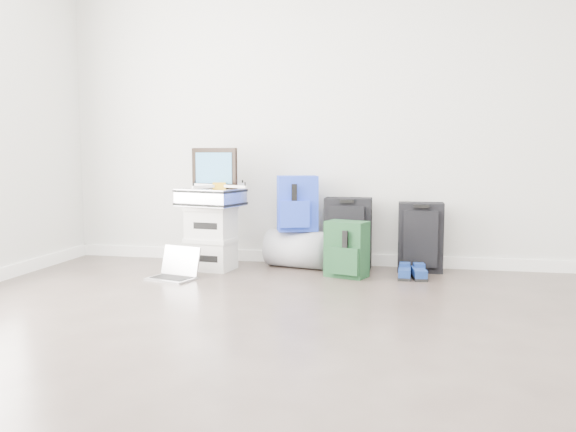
% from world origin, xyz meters
% --- Properties ---
extents(ground, '(5.00, 5.00, 0.00)m').
position_xyz_m(ground, '(0.00, 0.00, 0.00)').
color(ground, '#392F29').
rests_on(ground, ground).
extents(boxes_stack, '(0.41, 0.35, 0.53)m').
position_xyz_m(boxes_stack, '(-0.83, 2.04, 0.27)').
color(boxes_stack, silver).
rests_on(boxes_stack, ground).
extents(briefcase, '(0.56, 0.47, 0.14)m').
position_xyz_m(briefcase, '(-0.83, 2.04, 0.60)').
color(briefcase, '#B2B2B7').
rests_on(briefcase, boxes_stack).
extents(painting, '(0.43, 0.16, 0.33)m').
position_xyz_m(painting, '(-0.83, 2.14, 0.84)').
color(painting, black).
rests_on(painting, briefcase).
extents(drone, '(0.53, 0.53, 0.05)m').
position_xyz_m(drone, '(-0.75, 2.02, 0.70)').
color(drone, gold).
rests_on(drone, briefcase).
extents(duffel_bag, '(0.57, 0.43, 0.32)m').
position_xyz_m(duffel_bag, '(-0.14, 2.28, 0.16)').
color(duffel_bag, '#919299').
rests_on(duffel_bag, ground).
extents(blue_backpack, '(0.37, 0.32, 0.46)m').
position_xyz_m(blue_backpack, '(-0.14, 2.25, 0.54)').
color(blue_backpack, '#1C42B7').
rests_on(blue_backpack, duffel_bag).
extents(large_suitcase, '(0.39, 0.25, 0.59)m').
position_xyz_m(large_suitcase, '(0.28, 2.32, 0.30)').
color(large_suitcase, black).
rests_on(large_suitcase, ground).
extents(green_backpack, '(0.36, 0.31, 0.44)m').
position_xyz_m(green_backpack, '(0.30, 1.97, 0.21)').
color(green_backpack, '#14371A').
rests_on(green_backpack, ground).
extents(carry_on, '(0.36, 0.24, 0.56)m').
position_xyz_m(carry_on, '(0.87, 2.31, 0.28)').
color(carry_on, black).
rests_on(carry_on, ground).
extents(shoes, '(0.22, 0.26, 0.08)m').
position_xyz_m(shoes, '(0.80, 2.01, 0.04)').
color(shoes, black).
rests_on(shoes, ground).
extents(rolled_rug, '(0.16, 0.16, 0.49)m').
position_xyz_m(rolled_rug, '(0.91, 2.31, 0.24)').
color(rolled_rug, gray).
rests_on(rolled_rug, ground).
extents(laptop, '(0.40, 0.33, 0.24)m').
position_xyz_m(laptop, '(-0.98, 1.64, 0.06)').
color(laptop, silver).
rests_on(laptop, ground).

